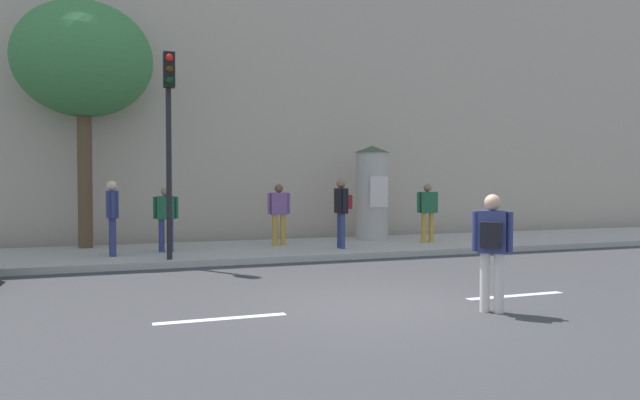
{
  "coord_description": "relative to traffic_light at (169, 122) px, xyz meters",
  "views": [
    {
      "loc": [
        -3.8,
        -7.85,
        1.85
      ],
      "look_at": [
        -0.27,
        2.0,
        1.53
      ],
      "focal_mm": 32.91,
      "sensor_mm": 36.0,
      "label": 1
    }
  ],
  "objects": [
    {
      "name": "building_backdrop",
      "position": [
        2.58,
        6.76,
        2.68
      ],
      "size": [
        36.0,
        5.0,
        11.68
      ],
      "primitive_type": "cube",
      "color": "#B7A893",
      "rests_on": "ground_plane"
    },
    {
      "name": "lane_markings",
      "position": [
        2.58,
        -5.24,
        -3.15
      ],
      "size": [
        25.8,
        0.16,
        0.01
      ],
      "color": "silver",
      "rests_on": "ground_plane"
    },
    {
      "name": "ground_plane",
      "position": [
        2.58,
        -5.24,
        -3.16
      ],
      "size": [
        80.0,
        80.0,
        0.0
      ],
      "primitive_type": "plane",
      "color": "#38383A"
    },
    {
      "name": "pedestrian_with_backpack",
      "position": [
        4.38,
        0.86,
        -1.93
      ],
      "size": [
        0.4,
        0.63,
        1.79
      ],
      "color": "navy",
      "rests_on": "sidewalk_curb"
    },
    {
      "name": "sidewalk_curb",
      "position": [
        2.58,
        1.76,
        -3.08
      ],
      "size": [
        36.0,
        4.0,
        0.15
      ],
      "primitive_type": "cube",
      "color": "#B2ADA3",
      "rests_on": "ground_plane"
    },
    {
      "name": "street_tree",
      "position": [
        -1.83,
        3.2,
        1.81
      ],
      "size": [
        3.45,
        3.45,
        6.32
      ],
      "color": "brown",
      "rests_on": "sidewalk_curb"
    },
    {
      "name": "pedestrian_near_pole",
      "position": [
        3.04,
        2.06,
        -2.03
      ],
      "size": [
        0.6,
        0.42,
        1.65
      ],
      "color": "#B78C33",
      "rests_on": "sidewalk_curb"
    },
    {
      "name": "poster_column",
      "position": [
        6.1,
        2.73,
        -1.6
      ],
      "size": [
        1.04,
        1.04,
        2.78
      ],
      "color": "#B2ADA3",
      "rests_on": "sidewalk_curb"
    },
    {
      "name": "pedestrian_in_dark_shirt",
      "position": [
        0.05,
        1.58,
        -2.09
      ],
      "size": [
        0.6,
        0.28,
        1.58
      ],
      "color": "navy",
      "rests_on": "sidewalk_curb"
    },
    {
      "name": "pedestrian_in_light_jacket",
      "position": [
        3.86,
        -6.14,
        -2.16
      ],
      "size": [
        0.5,
        0.5,
        1.68
      ],
      "color": "silver",
      "rests_on": "ground_plane"
    },
    {
      "name": "pedestrian_in_red_top",
      "position": [
        7.21,
        1.42,
        -2.03
      ],
      "size": [
        0.67,
        0.25,
        1.65
      ],
      "color": "#B78C33",
      "rests_on": "sidewalk_curb"
    },
    {
      "name": "pedestrian_tallest",
      "position": [
        -1.18,
        1.17,
        -1.98
      ],
      "size": [
        0.28,
        0.62,
        1.74
      ],
      "color": "navy",
      "rests_on": "sidewalk_curb"
    },
    {
      "name": "traffic_light",
      "position": [
        0.0,
        0.0,
        0.0
      ],
      "size": [
        0.24,
        0.45,
        4.49
      ],
      "color": "black",
      "rests_on": "sidewalk_curb"
    }
  ]
}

